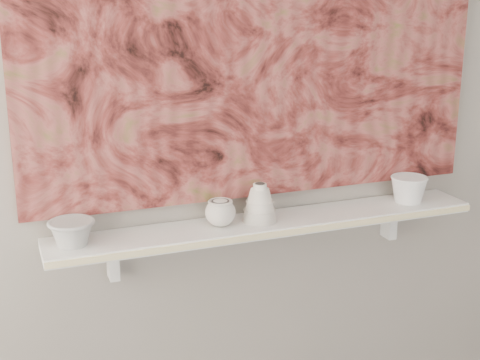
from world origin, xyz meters
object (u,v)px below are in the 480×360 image
shelf (270,224)px  bell_vessel (260,202)px  bowl_grey (72,232)px  cup_cream (220,213)px  bowl_white (409,189)px  painting (262,21)px

shelf → bell_vessel: (-0.03, 0.00, 0.08)m
bowl_grey → bell_vessel: bearing=0.0°
shelf → bowl_grey: bowl_grey is taller
cup_cream → bowl_white: (0.68, 0.00, 0.00)m
bowl_grey → bell_vessel: 0.58m
shelf → cup_cream: size_ratio=14.87×
bell_vessel → shelf: bearing=0.0°
shelf → cup_cream: cup_cream is taller
shelf → painting: 0.63m
cup_cream → bowl_white: 0.68m
bell_vessel → bowl_white: (0.55, 0.00, -0.02)m
painting → bell_vessel: bearing=-113.2°
cup_cream → bowl_grey: bearing=180.0°
shelf → bell_vessel: bearing=180.0°
shelf → cup_cream: 0.17m
shelf → bowl_white: bearing=0.0°
shelf → bell_vessel: bell_vessel is taller
shelf → painting: size_ratio=0.93×
shelf → painting: bearing=90.0°
painting → bowl_grey: 0.84m
shelf → bell_vessel: size_ratio=11.44×
bowl_grey → bell_vessel: size_ratio=1.09×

